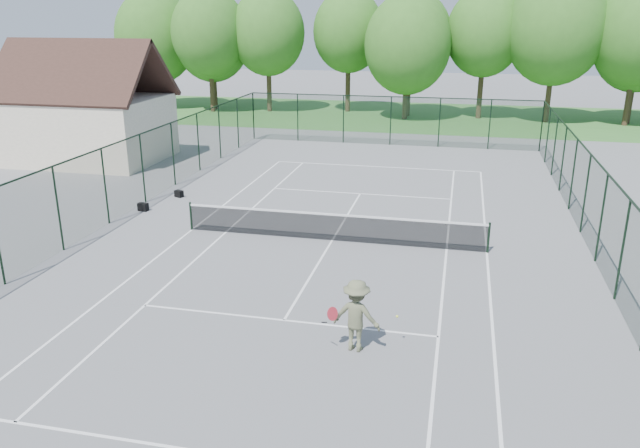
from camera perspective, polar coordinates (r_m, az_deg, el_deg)
The scene contains 10 objects.
ground at distance 22.76m, azimuth 1.11°, elevation -1.53°, with size 140.00×140.00×0.00m, color slate.
grass_far at distance 51.71m, azimuth 7.97°, elevation 9.77°, with size 80.00×16.00×0.01m, color #407F34.
court_lines at distance 22.76m, azimuth 1.11°, elevation -1.52°, with size 11.05×23.85×0.01m.
tennis_net at distance 22.57m, azimuth 1.12°, elevation -0.15°, with size 11.08×0.08×1.10m.
fence_enclosure at distance 22.27m, azimuth 1.14°, elevation 2.24°, with size 18.05×36.05×3.02m.
utility_building at distance 37.29m, azimuth -20.67°, elevation 10.21°, with size 8.60×6.27×6.63m.
tree_line_far at distance 51.14m, azimuth 8.28°, elevation 16.41°, with size 39.40×6.40×9.70m.
sports_bag_a at distance 27.18m, azimuth -15.87°, elevation 1.51°, with size 0.42×0.25×0.33m, color black.
sports_bag_b at distance 28.85m, azimuth -12.77°, elevation 2.72°, with size 0.39×0.24×0.30m, color black.
tennis_player at distance 15.30m, azimuth 3.33°, elevation -8.34°, with size 1.86×0.93×1.84m.
Camera 1 is at (4.28, -20.93, 7.87)m, focal length 35.00 mm.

